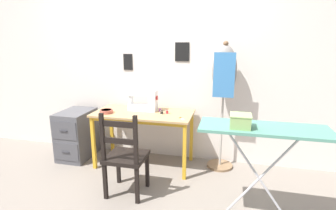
{
  "coord_description": "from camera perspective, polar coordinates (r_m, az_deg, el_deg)",
  "views": [
    {
      "loc": [
        1.04,
        -2.69,
        1.57
      ],
      "look_at": [
        0.32,
        0.27,
        0.82
      ],
      "focal_mm": 28.0,
      "sensor_mm": 36.0,
      "label": 1
    }
  ],
  "objects": [
    {
      "name": "ground_plane",
      "position": [
        3.28,
        -6.83,
        -14.84
      ],
      "size": [
        14.0,
        14.0,
        0.0
      ],
      "primitive_type": "plane",
      "color": "gray"
    },
    {
      "name": "wall_back",
      "position": [
        3.51,
        -3.66,
        9.02
      ],
      "size": [
        10.0,
        0.06,
        2.55
      ],
      "color": "silver",
      "rests_on": "ground_plane"
    },
    {
      "name": "sewing_table",
      "position": [
        3.28,
        -5.43,
        -2.97
      ],
      "size": [
        1.22,
        0.59,
        0.7
      ],
      "color": "tan",
      "rests_on": "ground_plane"
    },
    {
      "name": "sewing_machine",
      "position": [
        3.33,
        -5.2,
        0.89
      ],
      "size": [
        0.38,
        0.16,
        0.29
      ],
      "color": "white",
      "rests_on": "sewing_table"
    },
    {
      "name": "fabric_bowl",
      "position": [
        3.31,
        -13.29,
        -1.33
      ],
      "size": [
        0.16,
        0.16,
        0.04
      ],
      "color": "#B25647",
      "rests_on": "sewing_table"
    },
    {
      "name": "scissors",
      "position": [
        3.01,
        2.88,
        -2.88
      ],
      "size": [
        0.09,
        0.11,
        0.01
      ],
      "color": "silver",
      "rests_on": "sewing_table"
    },
    {
      "name": "thread_spool_near_machine",
      "position": [
        3.3,
        -1.74,
        -1.11
      ],
      "size": [
        0.04,
        0.04,
        0.03
      ],
      "color": "purple",
      "rests_on": "sewing_table"
    },
    {
      "name": "thread_spool_mid_table",
      "position": [
        3.18,
        -1.37,
        -1.62
      ],
      "size": [
        0.04,
        0.04,
        0.04
      ],
      "color": "black",
      "rests_on": "sewing_table"
    },
    {
      "name": "thread_spool_far_edge",
      "position": [
        3.19,
        -0.2,
        -1.54
      ],
      "size": [
        0.04,
        0.04,
        0.04
      ],
      "color": "red",
      "rests_on": "sewing_table"
    },
    {
      "name": "wooden_chair",
      "position": [
        2.75,
        -9.33,
        -11.08
      ],
      "size": [
        0.4,
        0.38,
        0.9
      ],
      "color": "black",
      "rests_on": "ground_plane"
    },
    {
      "name": "filing_cabinet",
      "position": [
        3.8,
        -19.24,
        -6.04
      ],
      "size": [
        0.38,
        0.55,
        0.65
      ],
      "color": "#4C4C51",
      "rests_on": "ground_plane"
    },
    {
      "name": "dress_form",
      "position": [
        3.17,
        12.1,
        5.29
      ],
      "size": [
        0.32,
        0.32,
        1.57
      ],
      "color": "#846647",
      "rests_on": "ground_plane"
    },
    {
      "name": "ironing_board",
      "position": [
        2.26,
        20.05,
        -5.74
      ],
      "size": [
        1.03,
        0.37,
        0.9
      ],
      "color": "#518E7A",
      "rests_on": "ground_plane"
    },
    {
      "name": "storage_box",
      "position": [
        2.16,
        15.47,
        -3.36
      ],
      "size": [
        0.17,
        0.17,
        0.11
      ],
      "color": "#8EB266",
      "rests_on": "ironing_board"
    }
  ]
}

